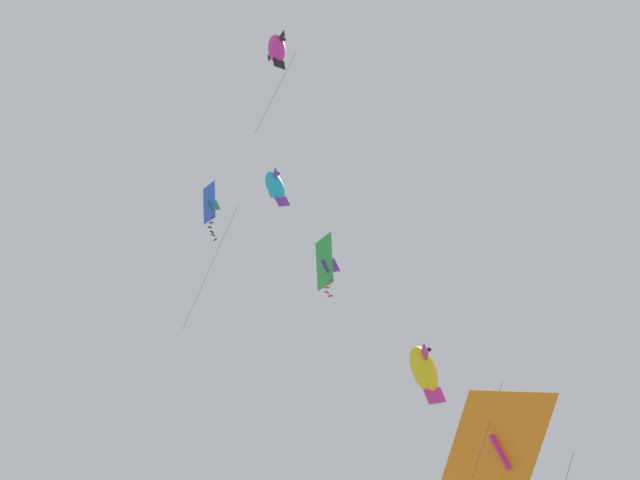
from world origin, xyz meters
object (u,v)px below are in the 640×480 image
Objects in this scene: kite_delta_highest at (326,263)px; kite_fish_far_centre at (275,186)px; kite_fish_mid_left at (277,49)px; kite_fish_upper_right at (424,370)px; kite_delta_near_right at (210,204)px; kite_delta_near_left at (499,443)px.

kite_delta_highest is 7.02m from kite_fish_far_centre.
kite_fish_far_centre reaches higher than kite_fish_mid_left.
kite_fish_far_centre is (6.54, -2.62, 13.80)m from kite_fish_upper_right.
kite_fish_mid_left is 2.75× the size of kite_fish_far_centre.
kite_delta_highest is at bearing 46.75° from kite_delta_near_right.
kite_delta_near_left is at bearing 63.52° from kite_fish_upper_right.
kite_fish_upper_right is 16.33m from kite_delta_near_right.
kite_fish_mid_left is (3.72, 6.16, 12.12)m from kite_delta_near_left.
kite_fish_upper_right is 1.13× the size of kite_delta_near_left.
kite_delta_near_right is (10.99, -1.85, 16.29)m from kite_delta_near_left.
kite_delta_near_right is 8.01m from kite_delta_highest.
kite_delta_near_left is 0.97× the size of kite_delta_near_right.
kite_fish_far_centre reaches higher than kite_delta_highest.
kite_fish_upper_right is at bearing -143.53° from kite_delta_near_left.
kite_delta_near_left is 1.44× the size of kite_fish_mid_left.
kite_fish_upper_right is 3.46m from kite_delta_near_left.
kite_delta_highest reaches higher than kite_fish_upper_right.
kite_fish_mid_left is at bearing -9.99° from kite_fish_far_centre.
kite_fish_far_centre is (8.35, -2.46, 16.74)m from kite_delta_near_left.
kite_fish_upper_right is at bearing 32.19° from kite_delta_highest.
kite_delta_near_left is 19.74m from kite_delta_near_right.
kite_delta_near_right is (9.18, -2.02, 13.35)m from kite_fish_upper_right.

